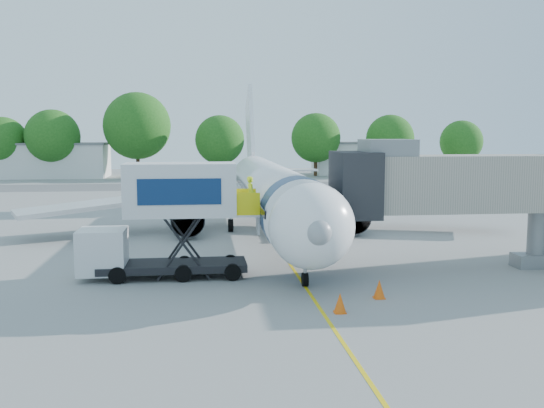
{
  "coord_description": "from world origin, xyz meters",
  "views": [
    {
      "loc": [
        -4.61,
        -35.94,
        6.98
      ],
      "look_at": [
        -0.93,
        -4.63,
        3.2
      ],
      "focal_mm": 40.0,
      "sensor_mm": 36.0,
      "label": 1
    }
  ],
  "objects": [
    {
      "name": "tree_d",
      "position": [
        -1.72,
        56.26,
        5.74
      ],
      "size": [
        7.42,
        7.42,
        9.46
      ],
      "color": "#382314",
      "rests_on": "ground"
    },
    {
      "name": "catering_hiloader",
      "position": [
        -6.27,
        -7.0,
        2.76
      ],
      "size": [
        8.5,
        2.44,
        5.5
      ],
      "color": "black",
      "rests_on": "ground"
    },
    {
      "name": "tree_g",
      "position": [
        37.59,
        58.84,
        5.34
      ],
      "size": [
        6.91,
        6.91,
        8.81
      ],
      "color": "#382314",
      "rests_on": "ground"
    },
    {
      "name": "safety_cone_a",
      "position": [
        2.76,
        -11.82,
        0.38
      ],
      "size": [
        0.5,
        0.5,
        0.8
      ],
      "color": "#F2590C",
      "rests_on": "ground"
    },
    {
      "name": "guidance_line",
      "position": [
        0.0,
        0.0,
        0.01
      ],
      "size": [
        0.15,
        70.0,
        0.01
      ],
      "primitive_type": "cube",
      "color": "yellow",
      "rests_on": "ground"
    },
    {
      "name": "tree_f",
      "position": [
        25.15,
        57.37,
        5.85
      ],
      "size": [
        7.57,
        7.57,
        9.65
      ],
      "color": "#382314",
      "rests_on": "ground"
    },
    {
      "name": "outbuilding_right",
      "position": [
        22.0,
        62.0,
        2.66
      ],
      "size": [
        16.4,
        7.4,
        5.3
      ],
      "color": "silver",
      "rests_on": "ground"
    },
    {
      "name": "tree_c",
      "position": [
        -14.12,
        57.96,
        7.83
      ],
      "size": [
        10.12,
        10.12,
        12.9
      ],
      "color": "#382314",
      "rests_on": "ground"
    },
    {
      "name": "ground_tug",
      "position": [
        -2.8,
        -16.01,
        0.71
      ],
      "size": [
        3.73,
        2.65,
        1.35
      ],
      "rotation": [
        0.0,
        0.0,
        0.3
      ],
      "color": "silver",
      "rests_on": "ground"
    },
    {
      "name": "tree_e",
      "position": [
        13.38,
        58.21,
        6.0
      ],
      "size": [
        7.76,
        7.76,
        9.89
      ],
      "color": "#382314",
      "rests_on": "ground"
    },
    {
      "name": "ground",
      "position": [
        0.0,
        0.0,
        0.0
      ],
      "size": [
        160.0,
        160.0,
        0.0
      ],
      "primitive_type": "plane",
      "color": "gray",
      "rests_on": "ground"
    },
    {
      "name": "jet_bridge",
      "position": [
        7.99,
        -7.0,
        4.34
      ],
      "size": [
        13.9,
        3.2,
        6.6
      ],
      "color": "#A89D8F",
      "rests_on": "ground"
    },
    {
      "name": "aircraft",
      "position": [
        0.0,
        4.12,
        2.95
      ],
      "size": [
        34.17,
        37.73,
        11.35
      ],
      "color": "white",
      "rests_on": "ground"
    },
    {
      "name": "taxiway_strip",
      "position": [
        0.0,
        42.0,
        0.0
      ],
      "size": [
        120.0,
        10.0,
        0.01
      ],
      "primitive_type": "cube",
      "color": "#59595B",
      "rests_on": "ground"
    },
    {
      "name": "outbuilding_left",
      "position": [
        -28.0,
        60.0,
        2.66
      ],
      "size": [
        18.4,
        8.4,
        5.3
      ],
      "color": "silver",
      "rests_on": "ground"
    },
    {
      "name": "tree_a",
      "position": [
        -33.8,
        58.33,
        5.56
      ],
      "size": [
        7.19,
        7.19,
        9.17
      ],
      "color": "#382314",
      "rests_on": "ground"
    },
    {
      "name": "safety_cone_b",
      "position": [
        0.66,
        -13.63,
        0.38
      ],
      "size": [
        0.5,
        0.5,
        0.79
      ],
      "color": "#F2590C",
      "rests_on": "ground"
    },
    {
      "name": "tree_b",
      "position": [
        -26.44,
        57.57,
        6.23
      ],
      "size": [
        8.05,
        8.05,
        10.26
      ],
      "color": "#382314",
      "rests_on": "ground"
    }
  ]
}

